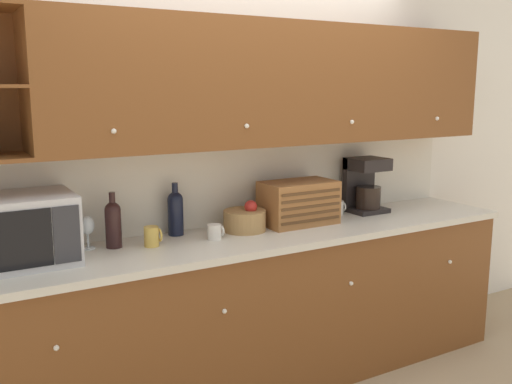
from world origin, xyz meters
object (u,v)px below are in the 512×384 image
object	(u,v)px
wine_bottle	(175,211)
bread_box	(299,203)
mug_patterned_third	(215,232)
coffee_maker	(365,184)
microwave	(15,230)
wine_glass	(87,227)
fruit_basket	(245,220)
mug_blue_second	(152,236)
second_wine_bottle	(113,222)
mug	(337,208)

from	to	relation	value
wine_bottle	bread_box	bearing A→B (deg)	-9.70
mug_patterned_third	coffee_maker	distance (m)	1.23
microwave	bread_box	distance (m)	1.64
wine_glass	wine_bottle	distance (m)	0.51
wine_glass	mug_patterned_third	distance (m)	0.69
mug_patterned_third	fruit_basket	distance (m)	0.26
mug_blue_second	mug_patterned_third	world-z (taller)	mug_blue_second
wine_glass	mug_blue_second	xyz separation A→B (m)	(0.31, -0.12, -0.07)
wine_glass	wine_bottle	xyz separation A→B (m)	(0.51, 0.04, 0.02)
microwave	fruit_basket	xyz separation A→B (m)	(1.27, 0.02, -0.10)
fruit_basket	microwave	bearing A→B (deg)	-178.98
second_wine_bottle	mug_blue_second	size ratio (longest dim) A/B	2.77
mug_blue_second	fruit_basket	bearing A→B (deg)	4.10
mug_blue_second	mug	distance (m)	1.35
bread_box	coffee_maker	distance (m)	0.60
wine_glass	mug_blue_second	distance (m)	0.34
wine_glass	second_wine_bottle	xyz separation A→B (m)	(0.13, -0.04, 0.02)
wine_glass	fruit_basket	size ratio (longest dim) A/B	0.71
microwave	mug	bearing A→B (deg)	2.71
microwave	bread_box	bearing A→B (deg)	0.28
wine_glass	fruit_basket	xyz separation A→B (m)	(0.90, -0.08, -0.05)
coffee_maker	second_wine_bottle	bearing A→B (deg)	-179.38
second_wine_bottle	coffee_maker	world-z (taller)	coffee_maker
second_wine_bottle	mug_blue_second	bearing A→B (deg)	-24.10
microwave	wine_glass	xyz separation A→B (m)	(0.36, 0.10, -0.05)
bread_box	microwave	bearing A→B (deg)	-179.72
bread_box	coffee_maker	xyz separation A→B (m)	(0.60, 0.07, 0.05)
mug_blue_second	bread_box	xyz separation A→B (m)	(0.97, 0.03, 0.08)
bread_box	mug_patterned_third	bearing A→B (deg)	-173.40
fruit_basket	bread_box	size ratio (longest dim) A/B	0.55
microwave	second_wine_bottle	distance (m)	0.49
mug_blue_second	mug	xyz separation A→B (m)	(1.34, 0.12, -0.01)
wine_glass	mug	distance (m)	1.66
mug_patterned_third	bread_box	world-z (taller)	bread_box
second_wine_bottle	wine_bottle	distance (m)	0.39
mug_patterned_third	fruit_basket	xyz separation A→B (m)	(0.24, 0.09, 0.02)
mug	coffee_maker	xyz separation A→B (m)	(0.22, -0.01, 0.14)
wine_bottle	second_wine_bottle	bearing A→B (deg)	-168.71
mug_blue_second	mug_patterned_third	bearing A→B (deg)	-6.96
coffee_maker	fruit_basket	bearing A→B (deg)	-176.54
bread_box	mug_blue_second	bearing A→B (deg)	-178.33
mug_blue_second	bread_box	distance (m)	0.97
second_wine_bottle	fruit_basket	size ratio (longest dim) A/B	1.19
second_wine_bottle	coffee_maker	distance (m)	1.75
microwave	mug_patterned_third	world-z (taller)	microwave
wine_glass	coffee_maker	bearing A→B (deg)	-0.64
microwave	second_wine_bottle	world-z (taller)	microwave
mug_patterned_third	wine_bottle	bearing A→B (deg)	126.77
mug	microwave	bearing A→B (deg)	-177.29
mug_patterned_third	bread_box	distance (m)	0.63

